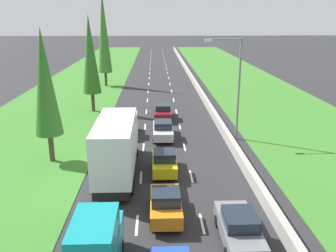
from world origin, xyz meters
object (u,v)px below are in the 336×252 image
at_px(grey_sedan_right_lane, 239,227).
at_px(poplar_tree_fourth, 104,32).
at_px(silver_sedan_centre_lane, 163,130).
at_px(poplar_tree_third, 90,55).
at_px(street_light_mast, 235,82).
at_px(orange_hatchback_centre_lane, 166,204).
at_px(orange_hatchback_left_lane, 126,126).
at_px(teal_van_left_lane, 96,248).
at_px(poplar_tree_second, 45,83).
at_px(yellow_hatchback_centre_lane, 164,162).
at_px(maroon_sedan_centre_lane, 163,111).
at_px(white_box_truck_left_lane, 117,145).

bearing_deg(grey_sedan_right_lane, poplar_tree_fourth, 105.63).
distance_m(silver_sedan_centre_lane, grey_sedan_right_lane, 16.45).
bearing_deg(grey_sedan_right_lane, poplar_tree_third, 113.31).
xyz_separation_m(poplar_tree_fourth, street_light_mast, (14.78, -26.70, -3.08)).
xyz_separation_m(poplar_tree_third, poplar_tree_fourth, (-0.57, 16.17, 1.77)).
distance_m(orange_hatchback_centre_lane, street_light_mast, 15.38).
relative_size(orange_hatchback_left_lane, street_light_mast, 0.43).
distance_m(teal_van_left_lane, orange_hatchback_left_lane, 19.40).
distance_m(grey_sedan_right_lane, poplar_tree_second, 17.04).
bearing_deg(silver_sedan_centre_lane, orange_hatchback_left_lane, 163.04).
relative_size(yellow_hatchback_centre_lane, maroon_sedan_centre_lane, 0.87).
bearing_deg(orange_hatchback_left_lane, white_box_truck_left_lane, -89.55).
bearing_deg(poplar_tree_fourth, white_box_truck_left_lane, -81.39).
height_order(white_box_truck_left_lane, poplar_tree_third, poplar_tree_third).
xyz_separation_m(poplar_tree_second, poplar_tree_fourth, (0.14, 31.44, 2.24)).
distance_m(poplar_tree_third, street_light_mast, 17.74).
bearing_deg(orange_hatchback_centre_lane, white_box_truck_left_lane, 118.36).
relative_size(orange_hatchback_centre_lane, orange_hatchback_left_lane, 1.00).
xyz_separation_m(orange_hatchback_centre_lane, yellow_hatchback_centre_lane, (0.09, 6.03, 0.00)).
bearing_deg(maroon_sedan_centre_lane, white_box_truck_left_lane, -103.46).
height_order(maroon_sedan_centre_lane, poplar_tree_second, poplar_tree_second).
bearing_deg(maroon_sedan_centre_lane, poplar_tree_third, 156.44).
bearing_deg(grey_sedan_right_lane, silver_sedan_centre_lane, 101.81).
bearing_deg(poplar_tree_fourth, yellow_hatchback_centre_lane, -76.06).
distance_m(teal_van_left_lane, poplar_tree_fourth, 45.44).
relative_size(white_box_truck_left_lane, orange_hatchback_left_lane, 2.41).
relative_size(silver_sedan_centre_lane, poplar_tree_second, 0.45).
xyz_separation_m(silver_sedan_centre_lane, maroon_sedan_centre_lane, (0.13, 6.57, 0.00)).
relative_size(teal_van_left_lane, maroon_sedan_centre_lane, 1.09).
bearing_deg(white_box_truck_left_lane, orange_hatchback_centre_lane, -61.64).
bearing_deg(street_light_mast, poplar_tree_second, -162.38).
bearing_deg(maroon_sedan_centre_lane, poplar_tree_second, -126.65).
xyz_separation_m(poplar_tree_third, street_light_mast, (14.21, -10.53, -1.31)).
relative_size(orange_hatchback_centre_lane, street_light_mast, 0.43).
height_order(silver_sedan_centre_lane, poplar_tree_fourth, poplar_tree_fourth).
height_order(grey_sedan_right_lane, street_light_mast, street_light_mast).
relative_size(white_box_truck_left_lane, street_light_mast, 1.04).
distance_m(poplar_tree_second, poplar_tree_fourth, 31.52).
xyz_separation_m(grey_sedan_right_lane, orange_hatchback_left_lane, (-6.75, 17.14, 0.02)).
bearing_deg(poplar_tree_third, white_box_truck_left_lane, -75.61).
height_order(poplar_tree_third, street_light_mast, poplar_tree_third).
bearing_deg(poplar_tree_third, yellow_hatchback_centre_lane, -66.14).
relative_size(grey_sedan_right_lane, poplar_tree_third, 0.41).
bearing_deg(maroon_sedan_centre_lane, teal_van_left_lane, -97.65).
height_order(maroon_sedan_centre_lane, poplar_tree_third, poplar_tree_third).
relative_size(poplar_tree_second, street_light_mast, 1.12).
bearing_deg(teal_van_left_lane, poplar_tree_fourth, 96.73).
bearing_deg(silver_sedan_centre_lane, street_light_mast, -4.14).
xyz_separation_m(grey_sedan_right_lane, poplar_tree_third, (-11.28, 26.18, 5.73)).
bearing_deg(white_box_truck_left_lane, maroon_sedan_centre_lane, 76.54).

